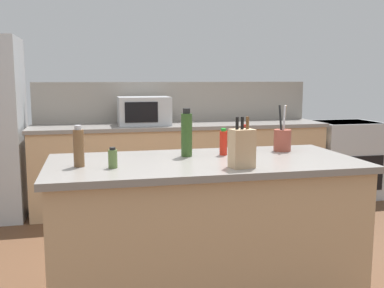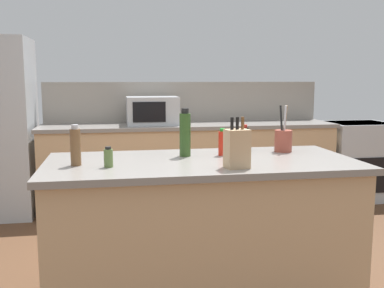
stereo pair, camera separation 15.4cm
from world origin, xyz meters
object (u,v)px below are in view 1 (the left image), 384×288
Objects in this scene: range_oven at (345,159)px; knife_block at (242,148)px; utensil_crock at (282,139)px; soy_sauce_bottle at (244,138)px; pepper_grinder at (79,147)px; microwave at (144,111)px; spice_jar_oregano at (113,158)px; hot_sauce_bottle at (223,142)px; olive_oil_bottle at (187,134)px.

knife_block reaches higher than range_oven.
utensil_crock is 0.27m from soy_sauce_bottle.
microwave is at bearing 73.95° from pepper_grinder.
microwave is at bearing 103.73° from soy_sauce_bottle.
soy_sauce_bottle is at bearing -136.08° from range_oven.
soy_sauce_bottle is at bearing 23.80° from spice_jar_oregano.
range_oven is 3.77m from spice_jar_oregano.
microwave reaches higher than hot_sauce_bottle.
olive_oil_bottle is (-0.44, -0.12, 0.06)m from soy_sauce_bottle.
utensil_crock reaches higher than soy_sauce_bottle.
knife_block is at bearing -110.62° from soy_sauce_bottle.
utensil_crock reaches higher than microwave.
knife_block is at bearing -133.45° from utensil_crock.
knife_block reaches higher than hot_sauce_bottle.
spice_jar_oregano is at bearing -159.57° from hot_sauce_bottle.
knife_block is 0.60m from soy_sauce_bottle.
knife_block is 0.69m from utensil_crock.
olive_oil_bottle is at bearing 177.54° from hot_sauce_bottle.
knife_block reaches higher than spice_jar_oregano.
hot_sauce_bottle is (-2.18, -2.05, 0.56)m from range_oven.
utensil_crock is 1.40m from pepper_grinder.
microwave is (-2.46, 0.00, 0.63)m from range_oven.
spice_jar_oregano is at bearing -141.44° from range_oven.
hot_sauce_bottle is 0.79m from spice_jar_oregano.
microwave is 2.11m from utensil_crock.
olive_oil_bottle is 0.57m from spice_jar_oregano.
range_oven is 3.84× the size of pepper_grinder.
utensil_crock reaches higher than range_oven.
knife_block is (0.26, -2.48, -0.04)m from microwave.
olive_oil_bottle reaches higher than pepper_grinder.
pepper_grinder is 1.16m from soy_sauce_bottle.
utensil_crock reaches higher than pepper_grinder.
olive_oil_bottle is at bearing 30.17° from spice_jar_oregano.
knife_block is at bearing -92.71° from hot_sauce_bottle.
microwave is 2.32× the size of pepper_grinder.
utensil_crock is 0.70m from olive_oil_bottle.
knife_block is at bearing -14.65° from pepper_grinder.
microwave reaches higher than knife_block.
olive_oil_bottle is (-2.43, -2.04, 0.62)m from range_oven.
utensil_crock reaches higher than hot_sauce_bottle.
range_oven is 2.87× the size of utensil_crock.
microwave is at bearing 110.21° from utensil_crock.
microwave is at bearing 90.89° from olive_oil_bottle.
knife_block reaches higher than soy_sauce_bottle.
olive_oil_bottle is 2.64× the size of spice_jar_oregano.
utensil_crock is at bearing -13.56° from soy_sauce_bottle.
knife_block is at bearing -11.97° from spice_jar_oregano.
microwave is 1.78× the size of olive_oil_bottle.
soy_sauce_bottle is 1.01m from spice_jar_oregano.
soy_sauce_bottle is 0.59× the size of olive_oil_bottle.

